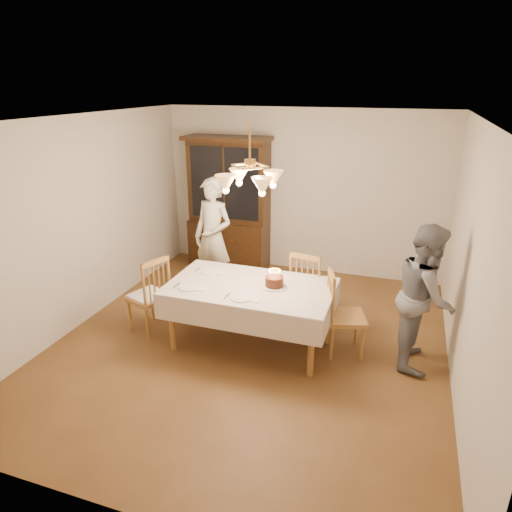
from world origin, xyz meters
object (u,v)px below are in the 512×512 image
(china_hutch, at_px, (229,206))
(elderly_woman, at_px, (213,237))
(dining_table, at_px, (251,291))
(birthday_cake, at_px, (274,282))
(chair_far_side, at_px, (309,291))

(china_hutch, relative_size, elderly_woman, 1.26)
(elderly_woman, bearing_deg, dining_table, -34.43)
(dining_table, relative_size, birthday_cake, 6.33)
(dining_table, relative_size, elderly_woman, 1.10)
(chair_far_side, bearing_deg, dining_table, -126.59)
(dining_table, xyz_separation_m, birthday_cake, (0.27, 0.05, 0.13))
(elderly_woman, bearing_deg, chair_far_side, -0.63)
(chair_far_side, distance_m, birthday_cake, 0.82)
(birthday_cake, bearing_deg, elderly_woman, 137.95)
(dining_table, height_order, chair_far_side, chair_far_side)
(china_hutch, bearing_deg, elderly_woman, -80.46)
(elderly_woman, relative_size, birthday_cake, 5.74)
(elderly_woman, height_order, birthday_cake, elderly_woman)
(dining_table, distance_m, china_hutch, 2.56)
(chair_far_side, height_order, birthday_cake, chair_far_side)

